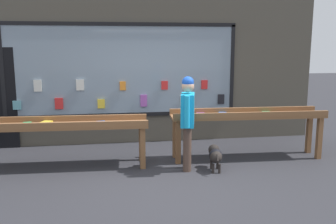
# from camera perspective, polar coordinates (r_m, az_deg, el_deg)

# --- Properties ---
(ground_plane) EXTENTS (40.00, 40.00, 0.00)m
(ground_plane) POSITION_cam_1_polar(r_m,az_deg,el_deg) (6.27, -0.26, -9.87)
(ground_plane) COLOR #2D2D33
(shopfront_facade) EXTENTS (7.48, 0.29, 3.27)m
(shopfront_facade) POSITION_cam_1_polar(r_m,az_deg,el_deg) (8.26, -3.44, 6.58)
(shopfront_facade) COLOR #4C473D
(shopfront_facade) RESTS_ON ground_plane
(display_table_left) EXTENTS (2.94, 0.78, 0.87)m
(display_table_left) POSITION_cam_1_polar(r_m,az_deg,el_deg) (6.82, -15.46, -2.37)
(display_table_left) COLOR brown
(display_table_left) RESTS_ON ground_plane
(display_table_right) EXTENTS (2.93, 0.70, 0.94)m
(display_table_right) POSITION_cam_1_polar(r_m,az_deg,el_deg) (7.24, 12.00, -1.06)
(display_table_right) COLOR brown
(display_table_right) RESTS_ON ground_plane
(person_browsing) EXTENTS (0.32, 0.63, 1.63)m
(person_browsing) POSITION_cam_1_polar(r_m,az_deg,el_deg) (6.38, 3.00, -0.68)
(person_browsing) COLOR #4C382D
(person_browsing) RESTS_ON ground_plane
(small_dog) EXTENTS (0.27, 0.58, 0.41)m
(small_dog) POSITION_cam_1_polar(r_m,az_deg,el_deg) (6.55, 7.21, -6.50)
(small_dog) COLOR black
(small_dog) RESTS_ON ground_plane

